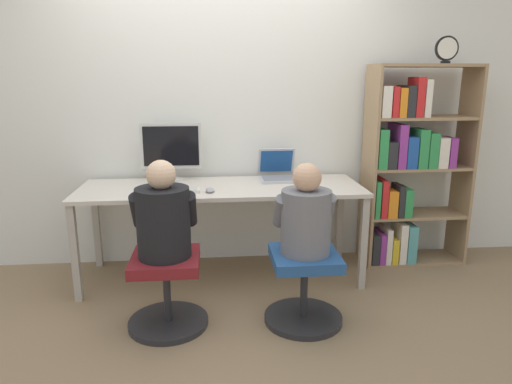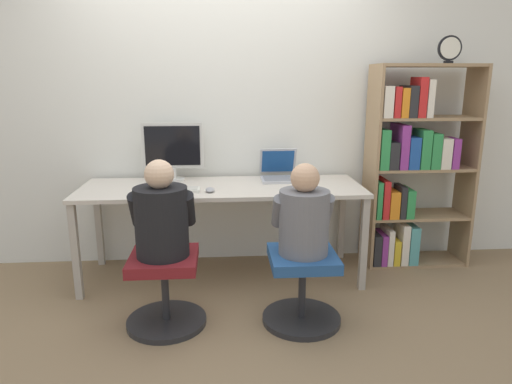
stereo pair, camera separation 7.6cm
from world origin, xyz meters
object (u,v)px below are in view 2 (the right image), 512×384
object	(u,v)px
person_at_monitor	(161,216)
bookshelf	(409,171)
office_chair_left	(165,287)
keyboard	(171,190)
office_chair_right	(302,285)
desk_clock	(450,49)
desktop_monitor	(173,150)
person_at_laptop	(304,216)
laptop	(279,173)

from	to	relation	value
person_at_monitor	bookshelf	xyz separation A→B (m)	(1.90, 0.86, 0.08)
office_chair_left	bookshelf	world-z (taller)	bookshelf
keyboard	office_chair_right	world-z (taller)	keyboard
desk_clock	desktop_monitor	bearing A→B (deg)	175.35
keyboard	person_at_laptop	world-z (taller)	person_at_laptop
keyboard	desk_clock	bearing A→B (deg)	5.91
office_chair_left	person_at_monitor	world-z (taller)	person_at_monitor
office_chair_right	person_at_monitor	distance (m)	0.99
person_at_laptop	desktop_monitor	bearing A→B (deg)	132.10
office_chair_right	bookshelf	world-z (taller)	bookshelf
person_at_monitor	desktop_monitor	bearing A→B (deg)	90.98
office_chair_right	person_at_laptop	distance (m)	0.46
laptop	desk_clock	bearing A→B (deg)	-6.34
desktop_monitor	laptop	distance (m)	0.88
office_chair_right	person_at_monitor	bearing A→B (deg)	177.61
laptop	office_chair_left	world-z (taller)	laptop
keyboard	person_at_laptop	distance (m)	1.05
office_chair_right	desk_clock	world-z (taller)	desk_clock
office_chair_left	office_chair_right	world-z (taller)	same
laptop	office_chair_left	distance (m)	1.36
desktop_monitor	person_at_monitor	bearing A→B (deg)	-89.02
person_at_monitor	person_at_laptop	size ratio (longest dim) A/B	1.05
laptop	bookshelf	world-z (taller)	bookshelf
office_chair_right	laptop	bearing A→B (deg)	92.04
desktop_monitor	laptop	size ratio (longest dim) A/B	1.37
desktop_monitor	person_at_laptop	xyz separation A→B (m)	(0.89, -0.98, -0.28)
keyboard	office_chair_left	xyz separation A→B (m)	(-0.00, -0.57, -0.50)
office_chair_right	desk_clock	xyz separation A→B (m)	(1.23, 0.82, 1.50)
office_chair_left	person_at_laptop	bearing A→B (deg)	-1.84
office_chair_right	person_at_monitor	size ratio (longest dim) A/B	0.85
office_chair_left	bookshelf	size ratio (longest dim) A/B	0.31
person_at_monitor	bookshelf	distance (m)	2.09
laptop	office_chair_right	size ratio (longest dim) A/B	0.69
keyboard	office_chair_left	world-z (taller)	keyboard
desktop_monitor	office_chair_right	world-z (taller)	desktop_monitor
keyboard	desk_clock	distance (m)	2.34
person_at_monitor	person_at_laptop	bearing A→B (deg)	-2.13
office_chair_left	desk_clock	bearing A→B (deg)	20.44
bookshelf	office_chair_left	bearing A→B (deg)	-155.56
keyboard	office_chair_left	distance (m)	0.75
desk_clock	keyboard	bearing A→B (deg)	-174.09
keyboard	office_chair_right	size ratio (longest dim) A/B	0.81
person_at_monitor	person_at_laptop	world-z (taller)	person_at_monitor
person_at_laptop	desk_clock	size ratio (longest dim) A/B	2.81
bookshelf	desk_clock	world-z (taller)	desk_clock
person_at_monitor	bookshelf	bearing A→B (deg)	24.33
person_at_monitor	person_at_laptop	distance (m)	0.87
laptop	office_chair_right	world-z (taller)	laptop
office_chair_left	desk_clock	distance (m)	2.70
laptop	person_at_monitor	xyz separation A→B (m)	(-0.84, -0.92, -0.07)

